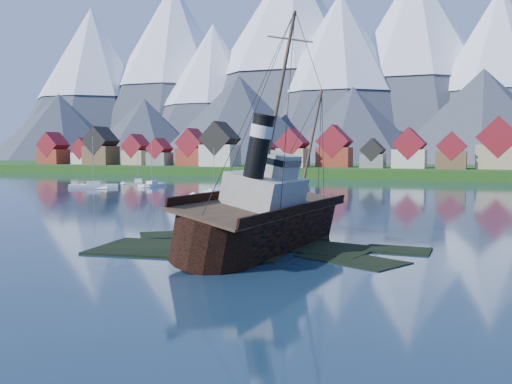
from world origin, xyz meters
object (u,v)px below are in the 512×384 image
at_px(sailboat_b, 152,185).
at_px(sailboat_c, 138,183).
at_px(tugboat_wreck, 267,216).
at_px(sailboat_a, 214,194).
at_px(sailboat_f, 94,187).

height_order(sailboat_b, sailboat_c, sailboat_b).
bearing_deg(tugboat_wreck, sailboat_b, 133.70).
height_order(sailboat_a, sailboat_c, sailboat_c).
bearing_deg(tugboat_wreck, sailboat_f, 142.43).
xyz_separation_m(sailboat_b, sailboat_c, (-10.44, 9.50, -0.04)).
height_order(sailboat_a, sailboat_f, sailboat_f).
xyz_separation_m(tugboat_wreck, sailboat_c, (-69.14, 81.79, -2.64)).
bearing_deg(sailboat_a, sailboat_b, 101.93).
xyz_separation_m(sailboat_b, sailboat_f, (-11.23, -8.88, -0.00)).
height_order(tugboat_wreck, sailboat_a, tugboat_wreck).
distance_m(sailboat_a, sailboat_c, 45.29).
relative_size(sailboat_a, sailboat_f, 0.78).
xyz_separation_m(tugboat_wreck, sailboat_b, (-58.70, 72.30, -2.59)).
height_order(tugboat_wreck, sailboat_f, tugboat_wreck).
height_order(tugboat_wreck, sailboat_c, tugboat_wreck).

